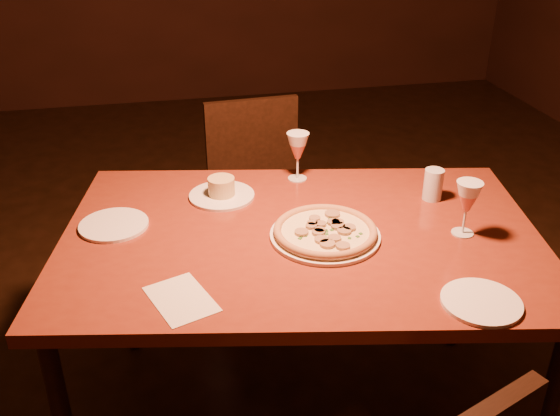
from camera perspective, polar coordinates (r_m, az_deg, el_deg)
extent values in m
plane|color=#331B11|center=(2.46, -6.12, -16.12)|extent=(7.00, 7.00, 0.00)
cube|color=maroon|center=(1.88, 1.94, -2.84)|extent=(1.57, 1.17, 0.04)
cylinder|color=black|center=(2.48, -13.98, -5.77)|extent=(0.05, 0.05, 0.72)
cylinder|color=black|center=(2.53, 16.32, -5.38)|extent=(0.05, 0.05, 0.72)
cube|color=black|center=(2.71, -1.51, 0.31)|extent=(0.44, 0.44, 0.04)
cube|color=black|center=(2.79, -2.57, 6.04)|extent=(0.42, 0.06, 0.40)
cylinder|color=black|center=(2.66, -4.06, -6.21)|extent=(0.04, 0.04, 0.43)
cylinder|color=black|center=(2.94, -5.46, -2.65)|extent=(0.04, 0.04, 0.43)
cylinder|color=black|center=(2.73, 2.86, -5.14)|extent=(0.04, 0.04, 0.43)
cylinder|color=black|center=(3.01, 0.84, -1.76)|extent=(0.04, 0.04, 0.43)
cylinder|color=white|center=(1.85, 4.14, -2.53)|extent=(0.33, 0.33, 0.01)
cylinder|color=beige|center=(1.84, 4.15, -2.21)|extent=(0.30, 0.30, 0.01)
torus|color=tan|center=(1.84, 4.16, -2.05)|extent=(0.31, 0.31, 0.02)
cylinder|color=white|center=(2.08, -5.34, 1.14)|extent=(0.22, 0.22, 0.01)
cylinder|color=tan|center=(2.07, -5.39, 1.99)|extent=(0.09, 0.09, 0.06)
cylinder|color=silver|center=(2.10, 13.83, 2.10)|extent=(0.06, 0.06, 0.10)
cylinder|color=white|center=(1.97, -14.95, -1.50)|extent=(0.21, 0.21, 0.01)
cylinder|color=white|center=(1.65, 17.92, -8.19)|extent=(0.20, 0.20, 0.01)
cube|color=silver|center=(1.61, -9.02, -8.22)|extent=(0.19, 0.23, 0.00)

